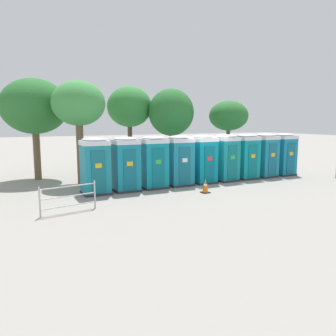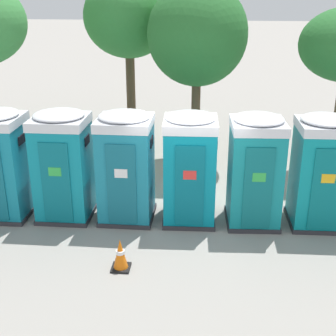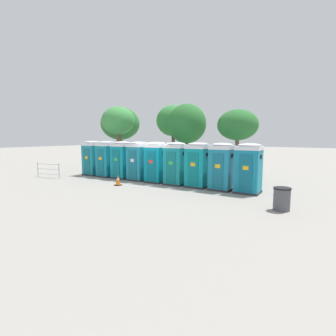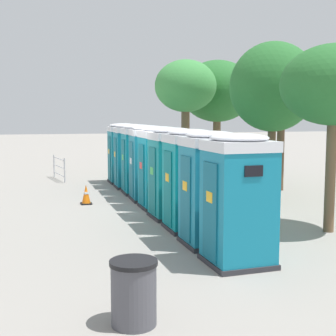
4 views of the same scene
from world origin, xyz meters
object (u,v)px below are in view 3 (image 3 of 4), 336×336
Objects in this scene: portapotty_3 at (138,161)px; street_tree_3 at (173,121)px; portapotty_1 at (107,159)px; street_tree_2 at (238,125)px; portapotty_4 at (156,162)px; portapotty_8 at (249,168)px; street_tree_4 at (120,124)px; portapotty_6 at (198,165)px; traffic_cone at (118,180)px; trash_can at (282,199)px; portapotty_5 at (176,163)px; portapotty_0 at (93,158)px; portapotty_7 at (222,166)px; street_tree_0 at (187,124)px; portapotty_2 at (122,160)px; event_barrier at (48,170)px; street_tree_1 at (118,121)px.

street_tree_3 is at bearing 97.91° from portapotty_3.
street_tree_2 is (8.31, 3.46, 2.29)m from portapotty_1.
portapotty_1 is 4.32m from portapotty_4.
street_tree_4 reaches higher than portapotty_8.
portapotty_6 is 0.46× the size of street_tree_4.
portapotty_6 reaches higher than traffic_cone.
trash_can is (4.96, -2.39, -0.82)m from portapotty_6.
portapotty_8 is (2.88, 0.04, -0.00)m from portapotty_6.
portapotty_4 and portapotty_8 have the same top height.
portapotty_5 is 10.79m from street_tree_4.
portapotty_1 and portapotty_4 have the same top height.
portapotty_0 and portapotty_3 have the same top height.
traffic_cone is (6.58, -7.03, -3.71)m from street_tree_4.
portapotty_7 is (2.88, 0.07, 0.00)m from portapotty_5.
portapotty_5 is 0.56× the size of street_tree_2.
portapotty_6 is at bearing -24.25° from street_tree_4.
street_tree_0 reaches higher than portapotty_3.
street_tree_0 is 10.49m from trash_can.
portapotty_2 is 7.20m from portapotty_7.
event_barrier is (-11.34, -6.11, -3.00)m from street_tree_2.
street_tree_4 is at bearing 155.26° from trash_can.
portapotty_2 is 7.49m from street_tree_4.
portapotty_3 is 8.48m from street_tree_4.
portapotty_4 is 7.00m from street_tree_1.
portapotty_6 is (5.76, 0.13, 0.00)m from portapotty_2.
portapotty_2 is 1.00× the size of portapotty_7.
portapotty_0 and portapotty_7 have the same top height.
portapotty_1 is 3.83m from traffic_cone.
portapotty_0 is 0.46× the size of street_tree_4.
trash_can is at bearing -11.93° from portapotty_2.
portapotty_2 and portapotty_6 have the same top height.
portapotty_8 is (1.44, 0.03, -0.00)m from portapotty_7.
street_tree_2 reaches higher than portapotty_0.
portapotty_8 is at bearing 130.48° from trash_can.
street_tree_2 is at bearing 31.74° from portapotty_3.
street_tree_2 is (5.43, 3.36, 2.29)m from portapotty_3.
portapotty_0 is at bearing -160.26° from street_tree_2.
street_tree_3 reaches higher than portapotty_8.
portapotty_3 is at bearing 1.19° from portapotty_2.
street_tree_2 is at bearing 22.61° from portapotty_1.
portapotty_7 is 0.49× the size of street_tree_0.
portapotty_2 is 1.00× the size of portapotty_5.
portapotty_6 is at bearing 1.26° from portapotty_4.
portapotty_3 is at bearing -179.21° from portapotty_5.
portapotty_6 is 1.26× the size of event_barrier.
portapotty_1 and portapotty_6 have the same top height.
street_tree_0 is at bearing 69.52° from portapotty_3.
street_tree_2 is (9.75, 3.50, 2.29)m from portapotty_0.
street_tree_1 is (-1.53, 2.78, 2.80)m from portapotty_1.
portapotty_3 is 1.44m from portapotty_4.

